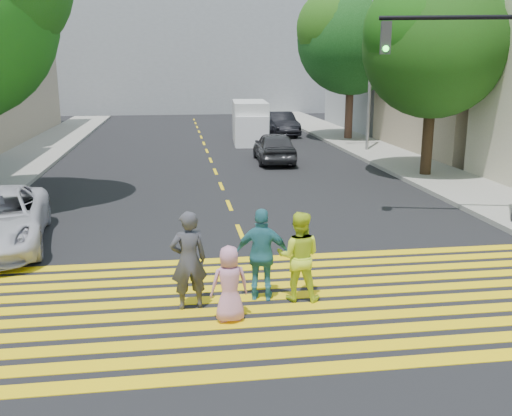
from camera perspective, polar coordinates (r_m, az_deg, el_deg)
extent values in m
plane|color=black|center=(9.66, 2.59, -12.42)|extent=(120.00, 120.00, 0.00)
cube|color=gray|center=(31.54, -20.72, 5.43)|extent=(3.00, 40.00, 0.15)
cube|color=gray|center=(25.94, 15.04, 4.18)|extent=(3.00, 60.00, 0.15)
cube|color=yellow|center=(8.62, 4.12, -15.89)|extent=(13.40, 0.35, 0.01)
cube|color=yellow|center=(9.09, 3.37, -14.19)|extent=(13.40, 0.35, 0.01)
cube|color=yellow|center=(9.57, 2.70, -12.65)|extent=(13.40, 0.35, 0.01)
cube|color=yellow|center=(10.06, 2.10, -11.26)|extent=(13.40, 0.35, 0.01)
cube|color=yellow|center=(10.55, 1.57, -10.00)|extent=(13.40, 0.35, 0.01)
cube|color=yellow|center=(11.05, 1.08, -8.85)|extent=(13.40, 0.35, 0.01)
cube|color=yellow|center=(11.55, 0.64, -7.81)|extent=(13.40, 0.35, 0.01)
cube|color=yellow|center=(12.06, 0.24, -6.84)|extent=(13.40, 0.35, 0.01)
cube|color=yellow|center=(12.57, -0.13, -5.96)|extent=(13.40, 0.35, 0.01)
cube|color=yellow|center=(13.08, -0.47, -5.14)|extent=(13.40, 0.35, 0.01)
cube|color=yellow|center=(15.21, -1.61, -2.39)|extent=(0.12, 1.40, 0.01)
cube|color=yellow|center=(18.09, -2.70, 0.28)|extent=(0.12, 1.40, 0.01)
cube|color=yellow|center=(21.00, -3.49, 2.20)|extent=(0.12, 1.40, 0.01)
cube|color=yellow|center=(23.94, -4.09, 3.66)|extent=(0.12, 1.40, 0.01)
cube|color=yellow|center=(26.89, -4.56, 4.80)|extent=(0.12, 1.40, 0.01)
cube|color=yellow|center=(29.85, -4.93, 5.71)|extent=(0.12, 1.40, 0.01)
cube|color=yellow|center=(32.82, -5.24, 6.46)|extent=(0.12, 1.40, 0.01)
cube|color=yellow|center=(35.79, -5.50, 7.08)|extent=(0.12, 1.40, 0.01)
cube|color=yellow|center=(38.77, -5.72, 7.60)|extent=(0.12, 1.40, 0.01)
cube|color=yellow|center=(41.75, -5.91, 8.06)|extent=(0.12, 1.40, 0.01)
cube|color=yellow|center=(44.73, -6.08, 8.45)|extent=(0.12, 1.40, 0.01)
cube|color=yellow|center=(47.72, -6.22, 8.79)|extent=(0.12, 1.40, 0.01)
cube|color=tan|center=(32.15, 23.79, 14.14)|extent=(10.00, 10.00, 10.00)
cube|color=gray|center=(41.94, 15.74, 14.49)|extent=(10.00, 10.00, 10.00)
cube|color=gray|center=(56.54, -6.74, 15.67)|extent=(30.00, 8.00, 12.00)
cylinder|color=black|center=(23.35, 16.76, 6.38)|extent=(0.45, 0.45, 2.86)
sphere|color=#1E3D10|center=(23.18, 17.41, 15.18)|extent=(5.77, 5.77, 5.38)
sphere|color=#0E3509|center=(24.01, 19.53, 16.89)|extent=(4.33, 4.33, 4.04)
sphere|color=#1A470D|center=(22.59, 15.59, 16.71)|extent=(4.04, 4.04, 3.77)
cylinder|color=#3E271C|center=(34.28, 9.27, 9.38)|extent=(0.49, 0.49, 3.25)
sphere|color=black|center=(34.20, 9.55, 16.25)|extent=(6.67, 6.67, 6.20)
sphere|color=#134A18|center=(35.02, 11.39, 17.64)|extent=(5.00, 5.00, 4.65)
sphere|color=#1B480F|center=(33.65, 7.94, 17.40)|extent=(4.67, 4.67, 4.34)
imported|color=#39383F|center=(10.33, -6.76, -5.23)|extent=(0.73, 0.55, 1.83)
imported|color=#C8E328|center=(10.69, 4.29, -4.83)|extent=(0.97, 0.84, 1.71)
imported|color=#BF7C9A|center=(9.85, -2.67, -7.60)|extent=(0.70, 0.50, 1.35)
imported|color=teal|center=(10.65, 0.65, -4.70)|extent=(1.10, 0.65, 1.77)
imported|color=#29292C|center=(26.11, 1.84, 6.11)|extent=(1.84, 4.21, 1.41)
imported|color=#9DA4B8|center=(39.30, -0.55, 8.66)|extent=(2.03, 4.39, 1.24)
imported|color=black|center=(36.59, 2.48, 8.42)|extent=(1.81, 4.51, 1.46)
cube|color=silver|center=(33.19, -0.63, 8.62)|extent=(2.21, 4.79, 2.33)
cube|color=white|center=(31.19, -0.41, 7.66)|extent=(1.85, 1.25, 1.68)
cylinder|color=#272727|center=(31.58, -1.81, 6.80)|extent=(0.28, 0.67, 0.65)
cylinder|color=black|center=(31.67, 0.91, 6.82)|extent=(0.28, 0.67, 0.65)
cylinder|color=black|center=(34.92, -2.02, 7.49)|extent=(0.28, 0.67, 0.65)
cylinder|color=black|center=(35.00, 0.45, 7.51)|extent=(0.28, 0.67, 0.65)
cylinder|color=black|center=(16.15, 19.47, 17.53)|extent=(3.85, 1.03, 0.12)
cube|color=#2E2E2E|center=(15.81, 12.84, 16.26)|extent=(0.31, 0.31, 0.82)
sphere|color=#21D42A|center=(15.66, 12.85, 15.28)|extent=(0.19, 0.19, 0.16)
cylinder|color=gray|center=(29.48, 11.40, 13.91)|extent=(0.17, 0.17, 8.75)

